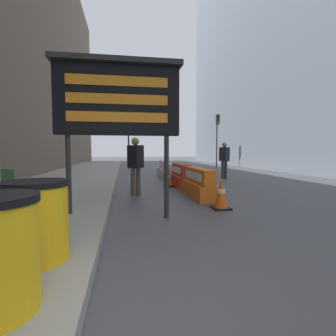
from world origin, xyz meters
name	(u,v)px	position (x,y,z in m)	size (l,w,h in m)	color
barrel_drum_middle	(35,221)	(-0.64, 1.31, 0.62)	(0.72, 0.72, 0.90)	yellow
message_board	(118,100)	(0.24, 3.57, 2.40)	(2.54, 0.36, 3.18)	#28282B
jersey_barrier_orange_near	(199,184)	(2.56, 5.85, 0.38)	(0.56, 2.18, 0.87)	orange
jersey_barrier_red_striped	(181,176)	(2.56, 8.32, 0.39)	(0.61, 1.98, 0.88)	red
jersey_barrier_cream	(171,173)	(2.56, 10.61, 0.34)	(0.61, 1.69, 0.78)	beige
jersey_barrier_white	(165,169)	(2.56, 12.54, 0.37)	(0.60, 1.71, 0.85)	silver
traffic_cone_near	(193,178)	(3.14, 8.59, 0.29)	(0.33, 0.33, 0.59)	black
traffic_cone_mid	(221,194)	(2.62, 4.15, 0.37)	(0.42, 0.42, 0.75)	black
traffic_cone_far	(169,178)	(2.07, 8.23, 0.34)	(0.39, 0.39, 0.69)	black
traffic_light_near_curb	(129,136)	(0.70, 18.56, 2.56)	(0.28, 0.45, 3.51)	#2D2D30
traffic_light_far_side	(217,129)	(8.48, 20.41, 3.28)	(0.28, 0.45, 4.57)	#2D2D30
pedestrian_worker	(224,157)	(5.34, 10.81, 1.07)	(0.45, 0.55, 1.82)	#333338
pedestrian_passerby	(135,161)	(0.69, 6.39, 1.07)	(0.51, 0.55, 1.81)	#514C42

